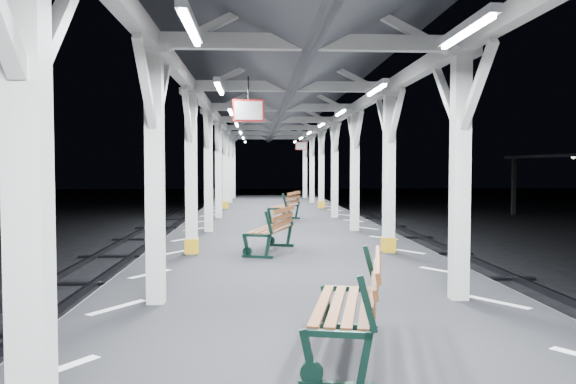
{
  "coord_description": "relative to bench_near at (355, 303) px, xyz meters",
  "views": [
    {
      "loc": [
        -0.69,
        -9.29,
        2.78
      ],
      "look_at": [
        0.01,
        3.32,
        2.2
      ],
      "focal_mm": 35.0,
      "sensor_mm": 36.0,
      "label": 1
    }
  ],
  "objects": [
    {
      "name": "ground",
      "position": [
        -0.23,
        4.13,
        -1.5
      ],
      "size": [
        120.0,
        120.0,
        0.0
      ],
      "primitive_type": "plane",
      "color": "black",
      "rests_on": "ground"
    },
    {
      "name": "platform",
      "position": [
        -0.23,
        4.13,
        -1.0
      ],
      "size": [
        6.0,
        50.0,
        1.0
      ],
      "primitive_type": "cube",
      "color": "black",
      "rests_on": "ground"
    },
    {
      "name": "hazard_stripes_left",
      "position": [
        -2.68,
        4.13,
        -0.5
      ],
      "size": [
        1.0,
        48.0,
        0.01
      ],
      "primitive_type": "cube",
      "color": "silver",
      "rests_on": "platform"
    },
    {
      "name": "hazard_stripes_right",
      "position": [
        2.22,
        4.13,
        -0.5
      ],
      "size": [
        1.0,
        48.0,
        0.01
      ],
      "primitive_type": "cube",
      "color": "silver",
      "rests_on": "platform"
    },
    {
      "name": "canopy",
      "position": [
        -0.23,
        4.11,
        3.06
      ],
      "size": [
        5.4,
        49.0,
        4.65
      ],
      "color": "silver",
      "rests_on": "platform"
    },
    {
      "name": "bench_near",
      "position": [
        0.0,
        0.0,
        0.0
      ],
      "size": [
        0.99,
        1.83,
        0.94
      ],
      "rotation": [
        0.0,
        0.0,
        -0.22
      ],
      "color": "black",
      "rests_on": "platform"
    },
    {
      "name": "bench_mid",
      "position": [
        -0.56,
        6.39,
        -0.0
      ],
      "size": [
        1.11,
        1.83,
        0.93
      ],
      "rotation": [
        0.0,
        0.0,
        -0.31
      ],
      "color": "black",
      "rests_on": "platform"
    },
    {
      "name": "bench_far",
      "position": [
        0.06,
        12.84,
        0.02
      ],
      "size": [
        1.16,
        1.9,
        0.97
      ],
      "rotation": [
        0.0,
        0.0,
        -0.3
      ],
      "color": "black",
      "rests_on": "platform"
    }
  ]
}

